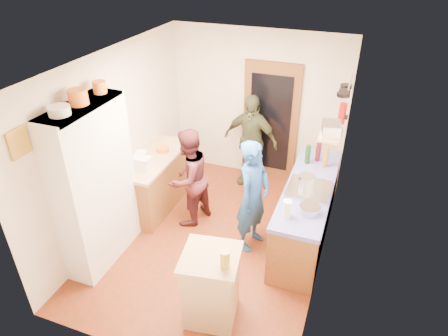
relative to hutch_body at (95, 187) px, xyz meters
The scene contains 44 objects.
floor 1.89m from the hutch_body, 31.61° to the left, with size 3.00×4.00×0.02m, color maroon.
ceiling 2.15m from the hutch_body, 31.61° to the left, with size 3.00×4.00×0.02m, color silver.
wall_back 3.10m from the hutch_body, 65.17° to the left, with size 3.00×0.02×2.60m, color beige.
wall_front 1.79m from the hutch_body, 42.95° to the right, with size 3.00×0.02×2.60m, color beige.
wall_left 0.85m from the hutch_body, 104.71° to the left, with size 0.02×4.00×2.60m, color beige.
wall_right 2.93m from the hutch_body, 15.89° to the left, with size 0.02×4.00×2.60m, color beige.
door_frame 3.17m from the hutch_body, 60.77° to the left, with size 0.95×0.06×2.10m, color brown.
door_glass 3.14m from the hutch_body, 60.46° to the left, with size 0.70×0.02×1.70m, color black.
hutch_body is the anchor object (origin of this frame).
hutch_top_shelf 1.08m from the hutch_body, ahead, with size 0.40×1.14×0.04m, color white.
plate_stack 1.19m from the hutch_body, 90.00° to the right, with size 0.23×0.23×0.10m, color white.
orange_pot_a 1.19m from the hutch_body, 90.00° to the left, with size 0.22×0.22×0.17m, color orange.
orange_pot_b 1.24m from the hutch_body, 90.00° to the left, with size 0.16×0.16×0.14m, color orange.
left_counter_base 1.42m from the hutch_body, 85.43° to the left, with size 0.60×1.40×0.85m, color brown.
left_counter_top 1.27m from the hutch_body, 85.43° to the left, with size 0.64×1.44×0.05m, color tan.
toaster 0.88m from the hutch_body, 80.15° to the left, with size 0.26×0.18×0.20m, color white.
kettle 1.04m from the hutch_body, 87.23° to the left, with size 0.17×0.17×0.19m, color white.
orange_bowl 1.47m from the hutch_body, 82.94° to the left, with size 0.18×0.18×0.08m, color orange.
chopping_board 1.85m from the hutch_body, 86.26° to the left, with size 0.30×0.22×0.03m, color tan.
right_counter_base 2.90m from the hutch_body, 27.47° to the left, with size 0.60×2.20×0.84m, color brown.
right_counter_top 2.83m from the hutch_body, 27.47° to the left, with size 0.62×2.22×0.06m, color #0102AE.
hob 2.76m from the hutch_body, 24.85° to the left, with size 0.55×0.58×0.04m, color silver.
pot_on_hob 2.74m from the hutch_body, 26.58° to the left, with size 0.21×0.21×0.14m, color silver.
bottle_a 3.01m from the hutch_body, 38.68° to the left, with size 0.07×0.07×0.29m, color #143F14.
bottle_b 3.20m from the hutch_body, 39.12° to the left, with size 0.08×0.08×0.30m, color #591419.
bottle_c 3.21m from the hutch_body, 35.59° to the left, with size 0.08×0.08×0.32m, color olive.
paper_towel 2.40m from the hutch_body, 11.97° to the left, with size 0.11×0.11×0.23m, color white.
mixing_bowl 2.69m from the hutch_body, 14.54° to the left, with size 0.26×0.26×0.10m, color silver.
island_base 1.93m from the hutch_body, 14.76° to the right, with size 0.55×0.55×0.86m, color tan.
island_top 1.82m from the hutch_body, 14.76° to the right, with size 0.62×0.62×0.05m, color tan.
cutting_board 1.76m from the hutch_body, 13.92° to the right, with size 0.35×0.28×0.02m, color white.
oil_jar 2.03m from the hutch_body, 15.82° to the right, with size 0.10×0.10×0.20m, color #AD9E2D.
pan_rail 3.73m from the hutch_body, 40.11° to the left, with size 0.02×0.02×0.65m, color silver.
pan_hang_a 3.55m from the hutch_body, 38.53° to the left, with size 0.18×0.18×0.05m, color black.
pan_hang_b 3.67m from the hutch_body, 41.04° to the left, with size 0.16×0.16×0.05m, color black.
pan_hang_c 3.80m from the hutch_body, 43.36° to the left, with size 0.17×0.17×0.05m, color black.
wall_shelf 3.01m from the hutch_body, 25.09° to the left, with size 0.26×0.42×0.03m, color tan.
radio 3.03m from the hutch_body, 25.09° to the left, with size 0.22×0.30×0.15m, color silver.
ext_bracket 3.75m from the hutch_body, 42.07° to the left, with size 0.06×0.10×0.04m, color black.
fire_extinguisher 3.71m from the hutch_body, 42.69° to the left, with size 0.11×0.11×0.32m, color red.
picture_frame 1.22m from the hutch_body, 103.50° to the right, with size 0.03×0.25×0.30m, color gold.
person_hob 2.05m from the hutch_body, 25.03° to the left, with size 0.59×0.39×1.63m, color #1F4C9C.
person_left 1.41m from the hutch_body, 53.59° to the left, with size 0.74×0.58×1.53m, color #481D22.
person_back 2.79m from the hutch_body, 61.84° to the left, with size 0.96×0.40×1.63m, color #394026.
Camera 1 is at (1.68, -4.17, 3.87)m, focal length 32.00 mm.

